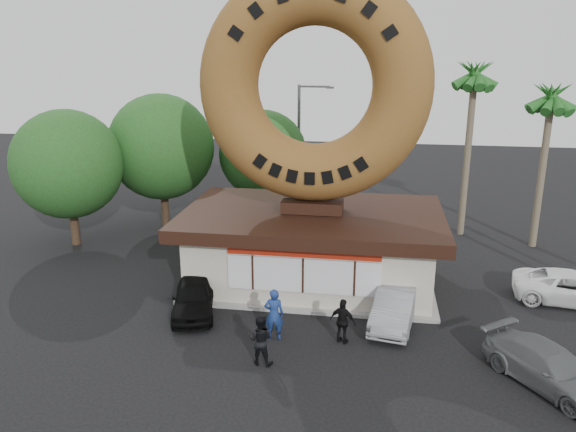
# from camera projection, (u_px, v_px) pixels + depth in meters

# --- Properties ---
(ground) EXTENTS (90.00, 90.00, 0.00)m
(ground) POSITION_uv_depth(u_px,v_px,m) (292.00, 349.00, 19.53)
(ground) COLOR black
(ground) RESTS_ON ground
(donut_shop) EXTENTS (11.20, 7.20, 3.80)m
(donut_shop) POSITION_uv_depth(u_px,v_px,m) (312.00, 244.00, 24.68)
(donut_shop) COLOR beige
(donut_shop) RESTS_ON ground
(giant_donut) EXTENTS (9.53, 2.43, 9.53)m
(giant_donut) POSITION_uv_depth(u_px,v_px,m) (314.00, 86.00, 22.73)
(giant_donut) COLOR brown
(giant_donut) RESTS_ON donut_shop
(tree_west) EXTENTS (6.00, 6.00, 7.65)m
(tree_west) POSITION_uv_depth(u_px,v_px,m) (161.00, 147.00, 31.90)
(tree_west) COLOR #473321
(tree_west) RESTS_ON ground
(tree_mid) EXTENTS (5.20, 5.20, 6.63)m
(tree_mid) POSITION_uv_depth(u_px,v_px,m) (263.00, 154.00, 33.15)
(tree_mid) COLOR #473321
(tree_mid) RESTS_ON ground
(tree_far) EXTENTS (5.60, 5.60, 7.14)m
(tree_far) POSITION_uv_depth(u_px,v_px,m) (68.00, 164.00, 28.73)
(tree_far) COLOR #473321
(tree_far) RESTS_ON ground
(palm_near) EXTENTS (2.60, 2.60, 9.75)m
(palm_near) POSITION_uv_depth(u_px,v_px,m) (474.00, 81.00, 29.22)
(palm_near) COLOR #726651
(palm_near) RESTS_ON ground
(palm_far) EXTENTS (2.60, 2.60, 8.75)m
(palm_far) POSITION_uv_depth(u_px,v_px,m) (551.00, 102.00, 27.55)
(palm_far) COLOR #726651
(palm_far) RESTS_ON ground
(street_lamp) EXTENTS (2.11, 0.20, 8.00)m
(street_lamp) POSITION_uv_depth(u_px,v_px,m) (301.00, 145.00, 33.64)
(street_lamp) COLOR #59595E
(street_lamp) RESTS_ON ground
(person_left) EXTENTS (0.76, 0.55, 1.94)m
(person_left) POSITION_uv_depth(u_px,v_px,m) (274.00, 314.00, 19.96)
(person_left) COLOR navy
(person_left) RESTS_ON ground
(person_center) EXTENTS (0.92, 0.75, 1.75)m
(person_center) POSITION_uv_depth(u_px,v_px,m) (260.00, 340.00, 18.42)
(person_center) COLOR black
(person_center) RESTS_ON ground
(person_right) EXTENTS (1.06, 0.73, 1.67)m
(person_right) POSITION_uv_depth(u_px,v_px,m) (343.00, 321.00, 19.73)
(person_right) COLOR black
(person_right) RESTS_ON ground
(car_black) EXTENTS (2.49, 4.19, 1.33)m
(car_black) POSITION_uv_depth(u_px,v_px,m) (194.00, 297.00, 22.07)
(car_black) COLOR black
(car_black) RESTS_ON ground
(car_silver) EXTENTS (2.08, 4.26, 1.34)m
(car_silver) POSITION_uv_depth(u_px,v_px,m) (395.00, 306.00, 21.25)
(car_silver) COLOR gray
(car_silver) RESTS_ON ground
(car_grey) EXTENTS (4.00, 4.54, 1.26)m
(car_grey) POSITION_uv_depth(u_px,v_px,m) (549.00, 367.00, 17.29)
(car_grey) COLOR slate
(car_grey) RESTS_ON ground
(car_white) EXTENTS (4.94, 2.82, 1.30)m
(car_white) POSITION_uv_depth(u_px,v_px,m) (573.00, 288.00, 22.93)
(car_white) COLOR white
(car_white) RESTS_ON ground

